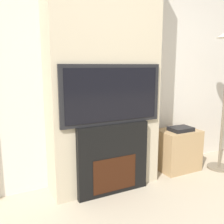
# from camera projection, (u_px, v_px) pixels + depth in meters

# --- Properties ---
(wall_back) EXTENTS (6.00, 0.06, 2.70)m
(wall_back) POSITION_uv_depth(u_px,v_px,m) (95.00, 68.00, 2.92)
(wall_back) COLOR silver
(wall_back) RESTS_ON ground_plane
(chimney_breast) EXTENTS (1.23, 0.42, 2.70)m
(chimney_breast) POSITION_uv_depth(u_px,v_px,m) (103.00, 68.00, 2.71)
(chimney_breast) COLOR beige
(chimney_breast) RESTS_ON ground_plane
(fireplace) EXTENTS (0.81, 0.15, 0.78)m
(fireplace) POSITION_uv_depth(u_px,v_px,m) (112.00, 159.00, 2.70)
(fireplace) COLOR black
(fireplace) RESTS_ON ground_plane
(television) EXTENTS (1.13, 0.07, 0.62)m
(television) POSITION_uv_depth(u_px,v_px,m) (112.00, 94.00, 2.57)
(television) COLOR black
(television) RESTS_ON fireplace
(media_stand) EXTENTS (0.53, 0.39, 0.59)m
(media_stand) POSITION_uv_depth(u_px,v_px,m) (178.00, 149.00, 3.33)
(media_stand) COLOR tan
(media_stand) RESTS_ON ground_plane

